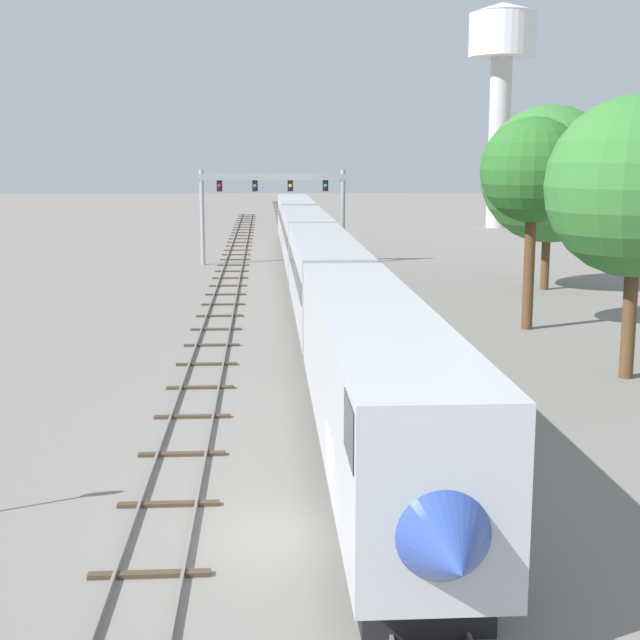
{
  "coord_description": "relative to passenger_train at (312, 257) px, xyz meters",
  "views": [
    {
      "loc": [
        -0.98,
        -20.44,
        8.85
      ],
      "look_at": [
        1.0,
        12.0,
        3.0
      ],
      "focal_mm": 51.44,
      "sensor_mm": 36.0,
      "label": 1
    }
  ],
  "objects": [
    {
      "name": "track_main",
      "position": [
        0.0,
        23.72,
        -2.54
      ],
      "size": [
        2.6,
        200.0,
        0.16
      ],
      "color": "slate",
      "rests_on": "ground"
    },
    {
      "name": "trackside_tree_right",
      "position": [
        15.72,
        3.01,
        5.02
      ],
      "size": [
        8.99,
        8.99,
        12.12
      ],
      "color": "brown",
      "rests_on": "ground"
    },
    {
      "name": "trackside_tree_mid",
      "position": [
        11.56,
        -21.52,
        5.02
      ],
      "size": [
        7.12,
        7.12,
        11.21
      ],
      "color": "brown",
      "rests_on": "ground"
    },
    {
      "name": "track_near",
      "position": [
        -5.5,
        3.72,
        -2.54
      ],
      "size": [
        2.6,
        160.0,
        0.16
      ],
      "color": "slate",
      "rests_on": "ground"
    },
    {
      "name": "passenger_train",
      "position": [
        0.0,
        0.0,
        0.0
      ],
      "size": [
        3.04,
        85.33,
        4.8
      ],
      "color": "silver",
      "rests_on": "ground"
    },
    {
      "name": "signal_gantry",
      "position": [
        -2.25,
        18.58,
        3.06
      ],
      "size": [
        12.1,
        0.49,
        7.71
      ],
      "color": "#999BA0",
      "rests_on": "ground"
    },
    {
      "name": "water_tower",
      "position": [
        25.88,
        56.01,
        17.73
      ],
      "size": [
        8.19,
        8.19,
        26.88
      ],
      "color": "beige",
      "rests_on": "ground"
    },
    {
      "name": "trackside_tree_left",
      "position": [
        10.54,
        -10.9,
        5.47
      ],
      "size": [
        5.29,
        5.29,
        10.78
      ],
      "color": "brown",
      "rests_on": "ground"
    },
    {
      "name": "ground_plane",
      "position": [
        -2.0,
        -36.28,
        -2.6
      ],
      "size": [
        400.0,
        400.0,
        0.0
      ],
      "primitive_type": "plane",
      "color": "gray"
    }
  ]
}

